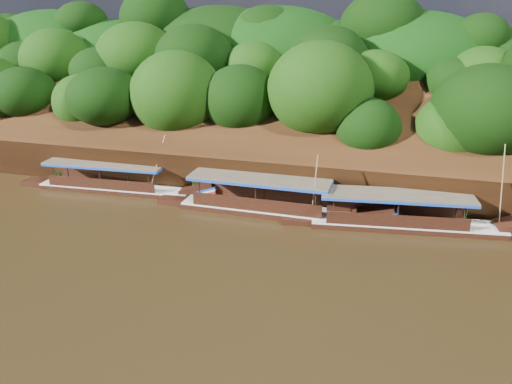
% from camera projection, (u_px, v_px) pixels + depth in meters
% --- Properties ---
extents(ground, '(160.00, 160.00, 0.00)m').
position_uv_depth(ground, '(239.00, 259.00, 30.47)').
color(ground, black).
rests_on(ground, ground).
extents(riverbank, '(120.00, 30.06, 19.40)m').
position_uv_depth(riverbank, '(307.00, 139.00, 50.27)').
color(riverbank, black).
rests_on(riverbank, ground).
extents(boat_0, '(15.55, 4.04, 7.03)m').
position_uv_depth(boat_0, '(419.00, 221.00, 34.35)').
color(boat_0, black).
rests_on(boat_0, ground).
extents(boat_1, '(15.87, 2.97, 5.71)m').
position_uv_depth(boat_1, '(281.00, 207.00, 36.70)').
color(boat_1, black).
rests_on(boat_1, ground).
extents(boat_2, '(15.42, 3.08, 5.37)m').
position_uv_depth(boat_2, '(125.00, 185.00, 41.27)').
color(boat_2, black).
rests_on(boat_2, ground).
extents(reeds, '(49.46, 2.66, 2.06)m').
position_uv_depth(reeds, '(245.00, 190.00, 39.41)').
color(reeds, '#23701C').
rests_on(reeds, ground).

